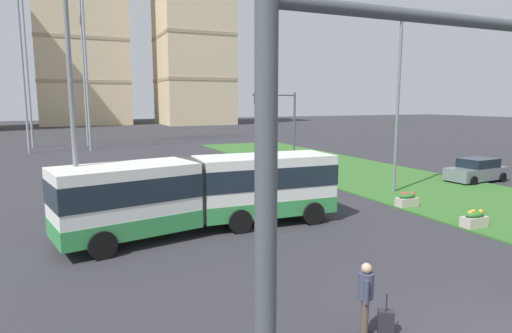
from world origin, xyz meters
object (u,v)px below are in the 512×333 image
object	(u,v)px
traffic_light_far_right	(281,119)
streetlight_left	(72,108)
car_grey_wagon	(477,171)
articulated_bus	(205,192)
apartment_tower_centre	(193,39)
traffic_light_near_left	(405,235)
rolling_suitcase	(386,322)
pedestrian_crossing	(366,294)
car_white_van	(118,179)
apartment_tower_westcentre	(80,23)
streetlight_median	(398,99)
flower_planter_2	(474,219)
flower_planter_3	(407,199)

from	to	relation	value
traffic_light_far_right	streetlight_left	xyz separation A→B (m)	(-13.94, -10.65, 1.02)
car_grey_wagon	traffic_light_far_right	distance (m)	13.68
articulated_bus	apartment_tower_centre	xyz separation A→B (m)	(23.30, 84.27, 18.16)
traffic_light_near_left	rolling_suitcase	bearing A→B (deg)	49.39
car_grey_wagon	pedestrian_crossing	world-z (taller)	pedestrian_crossing
car_white_van	apartment_tower_centre	distance (m)	81.12
apartment_tower_westcentre	apartment_tower_centre	world-z (taller)	apartment_tower_westcentre
rolling_suitcase	traffic_light_far_right	size ratio (longest dim) A/B	0.16
traffic_light_near_left	streetlight_median	bearing A→B (deg)	48.36
flower_planter_2	flower_planter_3	size ratio (longest dim) A/B	1.00
flower_planter_3	apartment_tower_westcentre	xyz separation A→B (m)	(-11.15, 94.50, 22.81)
pedestrian_crossing	flower_planter_3	xyz separation A→B (m)	(9.60, 8.95, -0.58)
flower_planter_3	rolling_suitcase	bearing A→B (deg)	-135.02
flower_planter_3	streetlight_median	size ratio (longest dim) A/B	0.11
pedestrian_crossing	apartment_tower_westcentre	world-z (taller)	apartment_tower_westcentre
car_grey_wagon	traffic_light_far_right	world-z (taller)	traffic_light_far_right
rolling_suitcase	pedestrian_crossing	bearing A→B (deg)	156.04
articulated_bus	streetlight_median	xyz separation A→B (m)	(12.43, 2.69, 3.86)
flower_planter_3	articulated_bus	bearing A→B (deg)	177.67
pedestrian_crossing	flower_planter_3	size ratio (longest dim) A/B	1.58
pedestrian_crossing	apartment_tower_centre	size ratio (longest dim) A/B	0.04
streetlight_left	car_grey_wagon	bearing A→B (deg)	7.15
flower_planter_2	flower_planter_3	distance (m)	3.97
car_white_van	streetlight_median	bearing A→B (deg)	-25.35
articulated_bus	flower_planter_2	distance (m)	11.48
flower_planter_3	traffic_light_far_right	size ratio (longest dim) A/B	0.18
rolling_suitcase	apartment_tower_centre	xyz separation A→B (m)	(21.92, 93.85, 19.50)
pedestrian_crossing	flower_planter_2	world-z (taller)	pedestrian_crossing
traffic_light_far_right	car_white_van	bearing A→B (deg)	-174.83
traffic_light_near_left	apartment_tower_westcentre	bearing A→B (deg)	88.94
apartment_tower_centre	pedestrian_crossing	bearing A→B (deg)	-103.43
rolling_suitcase	apartment_tower_westcentre	world-z (taller)	apartment_tower_westcentre
streetlight_left	flower_planter_3	bearing A→B (deg)	-2.04
articulated_bus	apartment_tower_centre	size ratio (longest dim) A/B	0.30
flower_planter_2	traffic_light_near_left	distance (m)	16.86
rolling_suitcase	streetlight_median	size ratio (longest dim) A/B	0.10
rolling_suitcase	traffic_light_far_right	xyz separation A→B (m)	(7.68, 20.35, 3.78)
articulated_bus	flower_planter_3	xyz separation A→B (m)	(10.53, -0.43, -1.23)
flower_planter_3	apartment_tower_centre	xyz separation A→B (m)	(12.77, 84.70, 19.39)
articulated_bus	rolling_suitcase	size ratio (longest dim) A/B	12.40
car_grey_wagon	rolling_suitcase	xyz separation A→B (m)	(-18.59, -12.81, -0.44)
pedestrian_crossing	flower_planter_2	xyz separation A→B (m)	(9.60, 4.98, -0.58)
car_grey_wagon	flower_planter_3	bearing A→B (deg)	-158.78
car_grey_wagon	streetlight_left	distance (m)	25.43
traffic_light_far_right	streetlight_left	size ratio (longest dim) A/B	0.64
rolling_suitcase	flower_planter_3	bearing A→B (deg)	44.98
articulated_bus	pedestrian_crossing	world-z (taller)	articulated_bus
articulated_bus	streetlight_left	distance (m)	5.99
car_white_van	apartment_tower_westcentre	world-z (taller)	apartment_tower_westcentre
streetlight_left	traffic_light_far_right	bearing A→B (deg)	37.38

